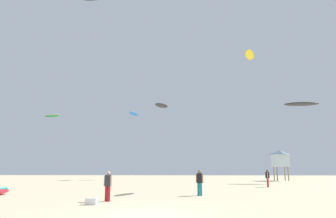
# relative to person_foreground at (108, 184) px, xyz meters

# --- Properties ---
(ground_plane) EXTENTS (120.00, 120.00, 0.00)m
(ground_plane) POSITION_rel_person_foreground_xyz_m (2.72, -4.62, -0.97)
(ground_plane) COLOR beige
(person_foreground) EXTENTS (0.51, 0.37, 1.65)m
(person_foreground) POSITION_rel_person_foreground_xyz_m (0.00, 0.00, 0.00)
(person_foreground) COLOR #B21E23
(person_foreground) RESTS_ON ground
(person_midground) EXTENTS (0.38, 0.54, 1.66)m
(person_midground) POSITION_rel_person_foreground_xyz_m (12.24, 12.97, 0.01)
(person_midground) COLOR #B21E23
(person_midground) RESTS_ON ground
(person_left) EXTENTS (0.48, 0.38, 1.69)m
(person_left) POSITION_rel_person_foreground_xyz_m (5.32, 3.76, 0.02)
(person_left) COLOR teal
(person_left) RESTS_ON ground
(lifeguard_tower) EXTENTS (2.30, 2.30, 4.15)m
(lifeguard_tower) POSITION_rel_person_foreground_xyz_m (17.90, 27.38, 2.09)
(lifeguard_tower) COLOR #8C704C
(lifeguard_tower) RESTS_ON ground
(cooler_box) EXTENTS (0.56, 0.36, 0.32)m
(cooler_box) POSITION_rel_person_foreground_xyz_m (-0.46, -1.55, -0.81)
(cooler_box) COLOR white
(cooler_box) RESTS_ON ground
(kite_aloft_1) EXTENTS (2.58, 1.20, 0.52)m
(kite_aloft_1) POSITION_rel_person_foreground_xyz_m (-15.59, 28.70, 8.56)
(kite_aloft_1) COLOR green
(kite_aloft_2) EXTENTS (1.52, 3.68, 0.39)m
(kite_aloft_2) POSITION_rel_person_foreground_xyz_m (-3.49, 31.54, 9.28)
(kite_aloft_2) COLOR blue
(kite_aloft_3) EXTENTS (2.65, 3.47, 0.79)m
(kite_aloft_3) POSITION_rel_person_foreground_xyz_m (0.86, 32.93, 10.88)
(kite_aloft_3) COLOR #2D2D33
(kite_aloft_4) EXTENTS (1.55, 2.92, 0.29)m
(kite_aloft_4) POSITION_rel_person_foreground_xyz_m (10.47, 10.09, 11.09)
(kite_aloft_4) COLOR yellow
(kite_aloft_5) EXTENTS (4.42, 1.61, 0.58)m
(kite_aloft_5) POSITION_rel_person_foreground_xyz_m (19.59, 22.59, 8.89)
(kite_aloft_5) COLOR #2D2D33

